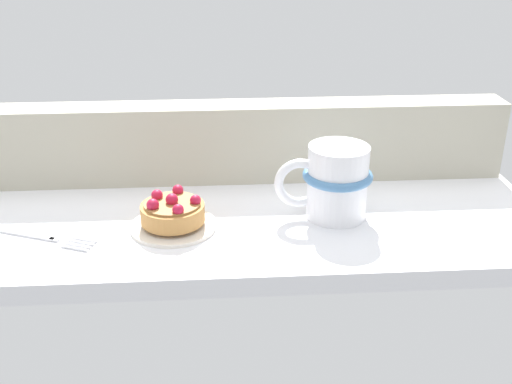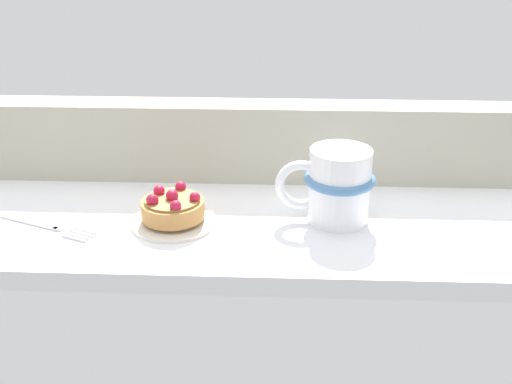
# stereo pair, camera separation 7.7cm
# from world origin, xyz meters

# --- Properties ---
(ground_plane) EXTENTS (0.82, 0.31, 0.03)m
(ground_plane) POSITION_xyz_m (0.00, 0.00, -0.01)
(ground_plane) COLOR white
(window_rail_back) EXTENTS (0.80, 0.06, 0.11)m
(window_rail_back) POSITION_xyz_m (0.00, 0.13, 0.06)
(window_rail_back) COLOR #B2AD99
(window_rail_back) RESTS_ON ground_plane
(dessert_plate) EXTENTS (0.11, 0.11, 0.01)m
(dessert_plate) POSITION_xyz_m (-0.08, -0.03, 0.00)
(dessert_plate) COLOR silver
(dessert_plate) RESTS_ON ground_plane
(raspberry_tart) EXTENTS (0.08, 0.08, 0.04)m
(raspberry_tart) POSITION_xyz_m (-0.08, -0.03, 0.02)
(raspberry_tart) COLOR #B77F42
(raspberry_tart) RESTS_ON dessert_plate
(coffee_mug) EXTENTS (0.13, 0.09, 0.10)m
(coffee_mug) POSITION_xyz_m (0.13, -0.01, 0.05)
(coffee_mug) COLOR white
(coffee_mug) RESTS_ON ground_plane
(dessert_fork) EXTENTS (0.16, 0.08, 0.01)m
(dessert_fork) POSITION_xyz_m (-0.25, -0.04, 0.00)
(dessert_fork) COLOR silver
(dessert_fork) RESTS_ON ground_plane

